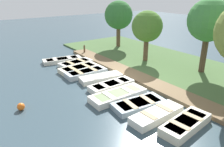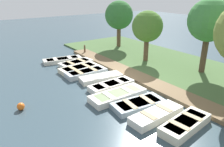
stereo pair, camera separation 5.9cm
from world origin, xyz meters
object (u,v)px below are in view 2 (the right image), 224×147
rowboat_2 (79,68)px  rowboat_6 (118,95)px  rowboat_1 (76,63)px  park_tree_far_left (119,15)px  mooring_post_near (85,50)px  buoy (21,106)px  rowboat_8 (156,115)px  park_tree_left (147,27)px  park_tree_center (209,21)px  rowboat_4 (101,78)px  rowboat_5 (111,85)px  rowboat_3 (86,73)px  rowboat_7 (138,104)px  rowboat_9 (185,124)px  rowboat_0 (63,60)px

rowboat_2 → rowboat_6: 5.44m
rowboat_1 → park_tree_far_left: 7.73m
mooring_post_near → buoy: (7.84, 7.35, -0.27)m
rowboat_8 → rowboat_6: bearing=-87.2°
park_tree_far_left → park_tree_left: park_tree_far_left is taller
buoy → park_tree_center: (-12.38, 2.33, 3.66)m
park_tree_far_left → park_tree_center: (-0.23, 9.92, 0.47)m
rowboat_4 → rowboat_6: 2.88m
rowboat_5 → rowboat_6: rowboat_6 is taller
rowboat_1 → park_tree_center: size_ratio=0.53×
park_tree_left → park_tree_center: bearing=107.9°
rowboat_2 → rowboat_3: size_ratio=1.01×
rowboat_2 → buoy: size_ratio=7.80×
park_tree_left → park_tree_center: (-1.45, 4.47, 0.84)m
rowboat_3 → rowboat_7: (0.03, 5.69, -0.03)m
rowboat_7 → rowboat_8: rowboat_8 is taller
rowboat_8 → park_tree_center: park_tree_center is taller
buoy → park_tree_far_left: size_ratio=0.08×
rowboat_7 → rowboat_6: bearing=-72.7°
park_tree_left → rowboat_4: bearing=12.9°
rowboat_2 → rowboat_1: bearing=-109.6°
rowboat_3 → rowboat_4: size_ratio=1.00×
rowboat_6 → rowboat_9: size_ratio=1.17×
buoy → mooring_post_near: bearing=-136.9°
rowboat_5 → rowboat_3: bearing=-86.1°
mooring_post_near → park_tree_left: park_tree_left is taller
park_tree_center → rowboat_5: bearing=-14.5°
rowboat_6 → park_tree_far_left: 12.35m
buoy → rowboat_0: bearing=-128.7°
rowboat_3 → rowboat_5: bearing=95.8°
rowboat_5 → mooring_post_near: size_ratio=3.28×
rowboat_5 → rowboat_7: rowboat_5 is taller
rowboat_1 → rowboat_8: (0.53, 9.57, 0.04)m
rowboat_2 → rowboat_8: size_ratio=1.04×
rowboat_9 → park_tree_left: park_tree_left is taller
rowboat_6 → rowboat_7: 1.48m
rowboat_6 → rowboat_9: 4.17m
rowboat_4 → buoy: buoy is taller
rowboat_3 → rowboat_7: rowboat_3 is taller
buoy → park_tree_left: 11.49m
rowboat_3 → rowboat_8: size_ratio=1.03×
rowboat_8 → park_tree_far_left: bearing=-121.7°
rowboat_0 → mooring_post_near: mooring_post_near is taller
mooring_post_near → buoy: size_ratio=2.33×
rowboat_1 → rowboat_0: bearing=-74.8°
rowboat_5 → rowboat_8: (0.28, 4.15, 0.02)m
rowboat_9 → rowboat_5: bearing=-94.4°
rowboat_1 → rowboat_4: 3.99m
rowboat_1 → rowboat_4: rowboat_4 is taller
rowboat_4 → rowboat_1: bearing=-82.7°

